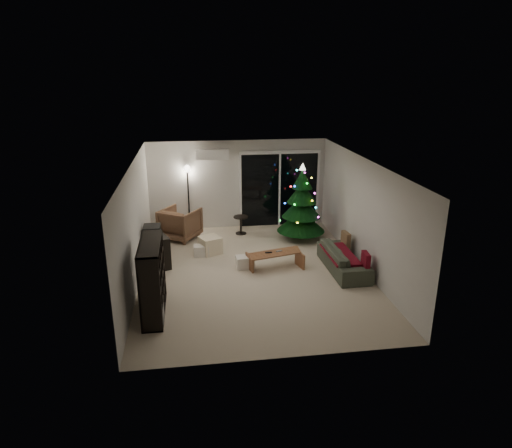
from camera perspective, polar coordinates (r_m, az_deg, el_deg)
The scene contains 18 objects.
room at distance 11.41m, azimuth 0.92°, elevation 1.82°, with size 6.50×7.51×2.60m.
bookshelf at distance 8.63m, azimuth -13.97°, elevation -6.72°, with size 0.36×1.41×1.41m, color black, non-canonical shape.
media_cabinet at distance 10.97m, azimuth -12.71°, elevation -2.90°, with size 0.45×1.21×0.76m, color black.
stereo at distance 10.81m, azimuth -12.89°, elevation -0.63°, with size 0.38×0.45×0.16m, color black.
armchair at distance 12.39m, azimuth -9.46°, elevation 0.05°, with size 0.90×0.92×0.84m, color brown.
ottoman at distance 11.38m, azimuth -5.76°, elevation -2.62°, with size 0.47×0.47×0.42m, color #FAECC2.
cardboard_box_a at distance 11.27m, azimuth -6.84°, elevation -3.31°, with size 0.37×0.28×0.26m, color silver.
cardboard_box_b at distance 10.52m, azimuth -1.40°, elevation -4.77°, with size 0.40×0.30×0.28m, color silver.
side_table at distance 12.63m, azimuth -1.90°, elevation -0.13°, with size 0.40×0.40×0.50m, color black.
floor_lamp at distance 12.97m, azimuth -8.42°, elevation 3.13°, with size 0.29×0.29×1.79m, color black.
sofa at distance 10.54m, azimuth 10.93°, elevation -4.31°, with size 1.85×0.72×0.54m, color #464A3D.
sofa_throw at distance 10.47m, azimuth 10.45°, elevation -3.73°, with size 0.58×1.33×0.04m, color maroon.
cushion_a at distance 11.11m, azimuth 11.16°, elevation -1.89°, with size 0.11×0.35×0.35m, color brown.
cushion_b at distance 9.98m, azimuth 13.56°, elevation -4.48°, with size 0.11×0.35×0.35m, color maroon.
coffee_table at distance 10.47m, azimuth 2.38°, elevation -4.57°, with size 1.23×0.43×0.39m, color brown, non-canonical shape.
remote_a at distance 10.37m, azimuth 1.58°, elevation -3.57°, with size 0.15×0.05×0.02m, color black.
remote_b at distance 10.46m, azimuth 2.89°, elevation -3.39°, with size 0.14×0.04×0.02m, color slate.
christmas_tree at distance 12.07m, azimuth 5.72°, elevation 2.76°, with size 1.28×1.28×2.06m, color black.
Camera 1 is at (-1.27, -9.29, 4.33)m, focal length 32.00 mm.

